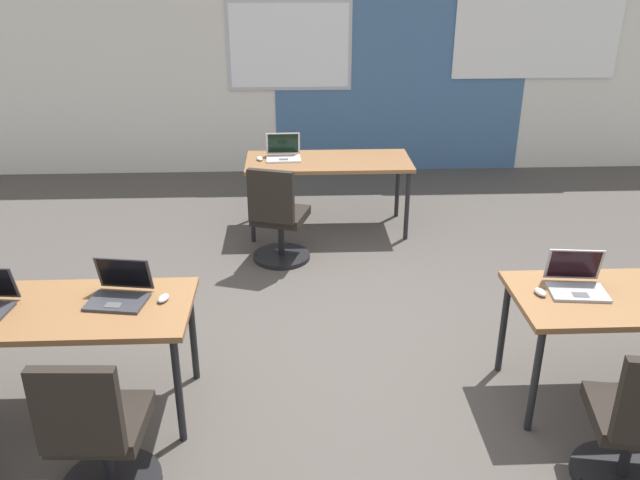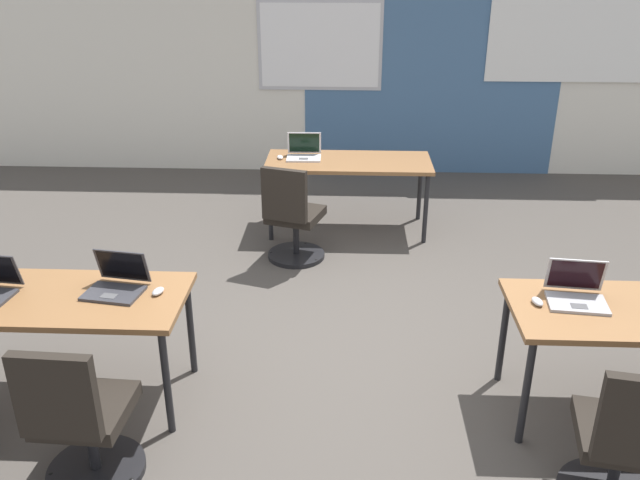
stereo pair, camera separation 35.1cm
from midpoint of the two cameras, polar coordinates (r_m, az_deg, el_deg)
ground_plane at (r=4.72m, az=0.05°, el=-9.43°), size 24.00×24.00×0.00m
back_wall_assembly at (r=8.22m, az=-0.95°, el=15.66°), size 10.00×0.27×2.80m
desk_near_left at (r=4.17m, az=-24.48°, el=-6.14°), size 1.60×0.70×0.72m
desk_far_center at (r=6.44m, az=-0.83°, el=6.44°), size 1.60×0.70×0.72m
laptop_far_left at (r=6.48m, az=-4.76°, el=7.48°), size 0.34×0.28×0.24m
mouse_far_left at (r=6.45m, az=-6.82°, el=7.01°), size 0.08×0.11×0.03m
chair_far_left at (r=5.83m, az=-5.36°, el=1.45°), size 0.55×0.60×0.92m
laptop_near_left_inner at (r=4.06m, az=-19.40°, el=-4.31°), size 0.37×0.34×0.23m
mouse_near_left_inner at (r=3.99m, az=-15.91°, el=-4.93°), size 0.08×0.11×0.03m
chair_near_left_inner at (r=3.62m, az=-21.41°, el=-15.88°), size 0.52×0.55×0.92m
laptop_near_right_inner at (r=4.17m, az=19.14°, el=-3.53°), size 0.36×0.32×0.23m
mouse_near_right_inner at (r=4.06m, az=16.25°, el=-4.41°), size 0.07×0.11×0.03m
chair_near_right_inner at (r=3.72m, az=23.38°, el=-15.12°), size 0.52×0.57×0.92m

